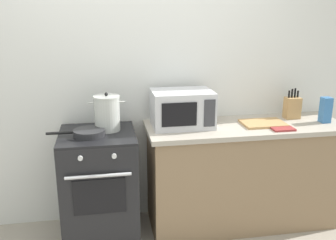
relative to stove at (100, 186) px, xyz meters
name	(u,v)px	position (x,y,z in m)	size (l,w,h in m)	color
back_wall	(170,81)	(0.65, 0.37, 0.79)	(4.40, 0.10, 2.50)	silver
lower_cabinet_right	(243,176)	(1.25, 0.02, -0.02)	(1.64, 0.56, 0.88)	#8C7051
countertop_right	(246,127)	(1.25, 0.02, 0.44)	(1.70, 0.60, 0.04)	#ADA393
stove	(100,186)	(0.00, 0.00, 0.00)	(0.60, 0.64, 0.92)	black
stock_pot	(107,113)	(0.09, 0.07, 0.60)	(0.29, 0.21, 0.31)	beige
frying_pan	(88,133)	(-0.06, -0.05, 0.48)	(0.44, 0.24, 0.05)	#28282B
microwave	(182,109)	(0.70, 0.08, 0.61)	(0.50, 0.37, 0.30)	silver
cutting_board	(263,123)	(1.39, 0.00, 0.47)	(0.36, 0.26, 0.02)	tan
knife_block	(292,107)	(1.72, 0.14, 0.56)	(0.13, 0.10, 0.27)	tan
pasta_box	(326,110)	(1.94, -0.03, 0.57)	(0.08, 0.08, 0.22)	teal
oven_mitt	(282,128)	(1.49, -0.16, 0.47)	(0.18, 0.14, 0.02)	#993333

